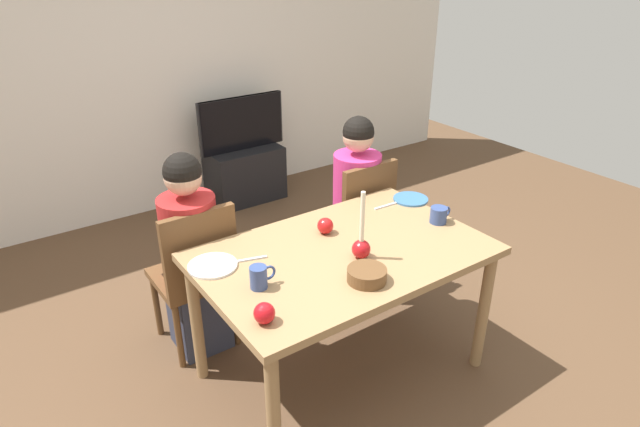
{
  "coord_description": "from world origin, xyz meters",
  "views": [
    {
      "loc": [
        -1.4,
        -1.81,
        2.08
      ],
      "look_at": [
        0.0,
        0.2,
        0.87
      ],
      "focal_mm": 30.47,
      "sensor_mm": 36.0,
      "label": 1
    }
  ],
  "objects_px": {
    "tv_stand": "(245,174)",
    "apple_near_candle": "(264,313)",
    "mug_right": "(439,215)",
    "candle_centerpiece": "(361,245)",
    "chair_right": "(359,217)",
    "tv": "(242,123)",
    "person_left_child": "(193,259)",
    "plate_left": "(213,266)",
    "dining_table": "(343,265)",
    "plate_right": "(411,199)",
    "chair_left": "(196,270)",
    "mug_left": "(259,277)",
    "person_right_child": "(356,207)",
    "bowl_walnuts": "(367,275)",
    "apple_by_left_plate": "(325,226)"
  },
  "relations": [
    {
      "from": "tv",
      "to": "plate_left",
      "type": "relative_size",
      "value": 3.45
    },
    {
      "from": "tv_stand",
      "to": "mug_right",
      "type": "distance_m",
      "value": 2.41
    },
    {
      "from": "dining_table",
      "to": "plate_left",
      "type": "relative_size",
      "value": 6.11
    },
    {
      "from": "chair_right",
      "to": "bowl_walnuts",
      "type": "bearing_deg",
      "value": -127.16
    },
    {
      "from": "tv_stand",
      "to": "chair_left",
      "type": "bearing_deg",
      "value": -124.63
    },
    {
      "from": "candle_centerpiece",
      "to": "bowl_walnuts",
      "type": "relative_size",
      "value": 1.93
    },
    {
      "from": "mug_right",
      "to": "apple_near_candle",
      "type": "distance_m",
      "value": 1.21
    },
    {
      "from": "mug_right",
      "to": "candle_centerpiece",
      "type": "bearing_deg",
      "value": -175.1
    },
    {
      "from": "person_right_child",
      "to": "bowl_walnuts",
      "type": "bearing_deg",
      "value": -126.16
    },
    {
      "from": "chair_left",
      "to": "chair_right",
      "type": "relative_size",
      "value": 1.0
    },
    {
      "from": "mug_left",
      "to": "apple_by_left_plate",
      "type": "height_order",
      "value": "mug_left"
    },
    {
      "from": "person_left_child",
      "to": "apple_by_left_plate",
      "type": "relative_size",
      "value": 13.92
    },
    {
      "from": "candle_centerpiece",
      "to": "apple_near_candle",
      "type": "distance_m",
      "value": 0.65
    },
    {
      "from": "chair_right",
      "to": "mug_right",
      "type": "height_order",
      "value": "chair_right"
    },
    {
      "from": "plate_left",
      "to": "mug_left",
      "type": "xyz_separation_m",
      "value": [
        0.1,
        -0.27,
        0.05
      ]
    },
    {
      "from": "tv_stand",
      "to": "tv",
      "type": "relative_size",
      "value": 0.81
    },
    {
      "from": "tv_stand",
      "to": "plate_right",
      "type": "height_order",
      "value": "plate_right"
    },
    {
      "from": "tv",
      "to": "mug_right",
      "type": "xyz_separation_m",
      "value": [
        -0.04,
        -2.35,
        0.08
      ]
    },
    {
      "from": "apple_near_candle",
      "to": "candle_centerpiece",
      "type": "bearing_deg",
      "value": 15.47
    },
    {
      "from": "chair_left",
      "to": "candle_centerpiece",
      "type": "xyz_separation_m",
      "value": [
        0.56,
        -0.71,
        0.31
      ]
    },
    {
      "from": "dining_table",
      "to": "apple_near_candle",
      "type": "bearing_deg",
      "value": -155.44
    },
    {
      "from": "person_left_child",
      "to": "apple_near_candle",
      "type": "xyz_separation_m",
      "value": [
        -0.06,
        -0.91,
        0.22
      ]
    },
    {
      "from": "candle_centerpiece",
      "to": "bowl_walnuts",
      "type": "distance_m",
      "value": 0.21
    },
    {
      "from": "chair_right",
      "to": "plate_left",
      "type": "distance_m",
      "value": 1.26
    },
    {
      "from": "plate_left",
      "to": "apple_by_left_plate",
      "type": "relative_size",
      "value": 2.72
    },
    {
      "from": "tv_stand",
      "to": "plate_left",
      "type": "distance_m",
      "value": 2.46
    },
    {
      "from": "candle_centerpiece",
      "to": "plate_left",
      "type": "bearing_deg",
      "value": 152.25
    },
    {
      "from": "plate_left",
      "to": "bowl_walnuts",
      "type": "bearing_deg",
      "value": -44.17
    },
    {
      "from": "plate_left",
      "to": "apple_by_left_plate",
      "type": "height_order",
      "value": "apple_by_left_plate"
    },
    {
      "from": "chair_left",
      "to": "apple_by_left_plate",
      "type": "bearing_deg",
      "value": -36.14
    },
    {
      "from": "person_right_child",
      "to": "apple_by_left_plate",
      "type": "distance_m",
      "value": 0.75
    },
    {
      "from": "candle_centerpiece",
      "to": "mug_left",
      "type": "xyz_separation_m",
      "value": [
        -0.52,
        0.05,
        -0.02
      ]
    },
    {
      "from": "tv_stand",
      "to": "plate_right",
      "type": "relative_size",
      "value": 3.16
    },
    {
      "from": "candle_centerpiece",
      "to": "tv_stand",
      "type": "bearing_deg",
      "value": 75.75
    },
    {
      "from": "tv",
      "to": "apple_near_candle",
      "type": "relative_size",
      "value": 9.08
    },
    {
      "from": "candle_centerpiece",
      "to": "mug_right",
      "type": "bearing_deg",
      "value": 4.9
    },
    {
      "from": "plate_right",
      "to": "person_left_child",
      "type": "bearing_deg",
      "value": 161.78
    },
    {
      "from": "plate_right",
      "to": "mug_left",
      "type": "bearing_deg",
      "value": -166.11
    },
    {
      "from": "tv_stand",
      "to": "apple_near_candle",
      "type": "height_order",
      "value": "apple_near_candle"
    },
    {
      "from": "tv",
      "to": "apple_by_left_plate",
      "type": "height_order",
      "value": "tv"
    },
    {
      "from": "chair_left",
      "to": "tv",
      "type": "bearing_deg",
      "value": 55.38
    },
    {
      "from": "chair_right",
      "to": "mug_right",
      "type": "xyz_separation_m",
      "value": [
        0.01,
        -0.66,
        0.28
      ]
    },
    {
      "from": "candle_centerpiece",
      "to": "chair_left",
      "type": "bearing_deg",
      "value": 128.4
    },
    {
      "from": "chair_left",
      "to": "mug_left",
      "type": "bearing_deg",
      "value": -86.39
    },
    {
      "from": "chair_right",
      "to": "tv",
      "type": "xyz_separation_m",
      "value": [
        0.05,
        1.69,
        0.2
      ]
    },
    {
      "from": "person_left_child",
      "to": "tv",
      "type": "xyz_separation_m",
      "value": [
        1.17,
        1.66,
        0.14
      ]
    },
    {
      "from": "person_right_child",
      "to": "mug_left",
      "type": "distance_m",
      "value": 1.3
    },
    {
      "from": "mug_right",
      "to": "bowl_walnuts",
      "type": "height_order",
      "value": "mug_right"
    },
    {
      "from": "candle_centerpiece",
      "to": "mug_left",
      "type": "relative_size",
      "value": 2.77
    },
    {
      "from": "dining_table",
      "to": "plate_right",
      "type": "height_order",
      "value": "plate_right"
    }
  ]
}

